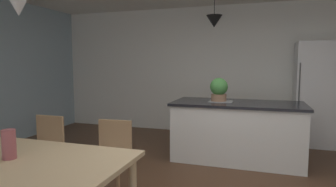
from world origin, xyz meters
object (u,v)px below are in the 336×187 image
at_px(chair_far_right, 111,159).
at_px(chair_far_left, 43,151).
at_px(refrigerator, 316,94).
at_px(vase_on_dining_table, 9,144).
at_px(potted_plant_on_island, 219,89).
at_px(kitchen_island, 237,130).
at_px(dining_table, 11,163).

distance_m(chair_far_right, chair_far_left, 0.89).
relative_size(refrigerator, vase_on_dining_table, 7.97).
bearing_deg(vase_on_dining_table, chair_far_left, 118.34).
bearing_deg(potted_plant_on_island, kitchen_island, 0.00).
relative_size(chair_far_right, potted_plant_on_island, 2.34).
bearing_deg(refrigerator, vase_on_dining_table, -125.46).
height_order(chair_far_right, vase_on_dining_table, vase_on_dining_table).
distance_m(dining_table, vase_on_dining_table, 0.19).
relative_size(chair_far_left, vase_on_dining_table, 3.68).
relative_size(kitchen_island, potted_plant_on_island, 5.28).
height_order(potted_plant_on_island, vase_on_dining_table, potted_plant_on_island).
xyz_separation_m(dining_table, kitchen_island, (1.62, 2.69, -0.20)).
bearing_deg(chair_far_right, potted_plant_on_island, 64.18).
distance_m(chair_far_right, potted_plant_on_island, 2.12).
distance_m(chair_far_right, refrigerator, 4.01).
xyz_separation_m(kitchen_island, potted_plant_on_island, (-0.29, 0.00, 0.63)).
distance_m(refrigerator, vase_on_dining_table, 4.95).
height_order(chair_far_right, kitchen_island, kitchen_island).
xyz_separation_m(dining_table, vase_on_dining_table, (0.04, -0.05, 0.18)).
distance_m(dining_table, chair_far_right, 0.98).
bearing_deg(dining_table, potted_plant_on_island, 63.72).
bearing_deg(kitchen_island, dining_table, -121.05).
relative_size(chair_far_right, kitchen_island, 0.44).
xyz_separation_m(chair_far_left, kitchen_island, (2.06, 1.83, -0.01)).
bearing_deg(dining_table, chair_far_left, 117.48).
bearing_deg(vase_on_dining_table, potted_plant_on_island, 64.92).
xyz_separation_m(chair_far_left, refrigerator, (3.36, 3.12, 0.47)).
height_order(dining_table, vase_on_dining_table, vase_on_dining_table).
relative_size(dining_table, kitchen_island, 1.01).
distance_m(dining_table, refrigerator, 4.94).
distance_m(potted_plant_on_island, vase_on_dining_table, 3.04).
xyz_separation_m(dining_table, potted_plant_on_island, (1.33, 2.69, 0.43)).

